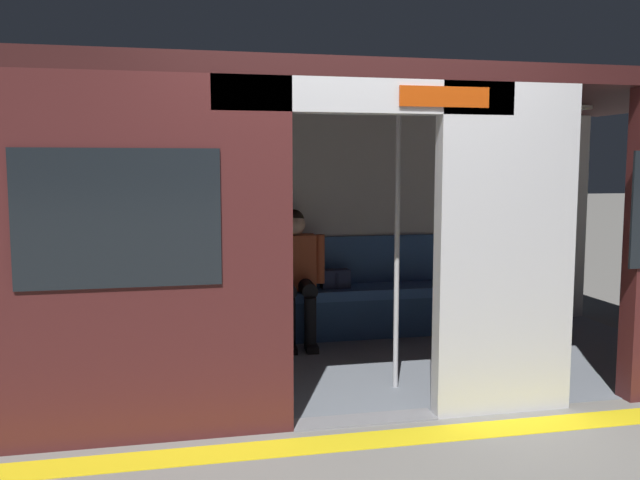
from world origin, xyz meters
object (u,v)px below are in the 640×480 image
(bench_seat, at_px, (302,302))
(grab_pole_far, at_px, (397,244))
(handbag, at_px, (335,279))
(book, at_px, (259,289))
(train_car, at_px, (318,183))
(grab_pole_door, at_px, (287,248))
(person_seated, at_px, (295,267))

(bench_seat, distance_m, grab_pole_far, 1.66)
(handbag, xyz_separation_m, book, (0.70, 0.01, -0.07))
(grab_pole_far, bearing_deg, train_car, -49.89)
(train_car, distance_m, book, 1.40)
(train_car, xyz_separation_m, handbag, (-0.38, -0.97, -0.90))
(train_car, bearing_deg, book, -71.30)
(handbag, height_order, grab_pole_door, grab_pole_door)
(person_seated, distance_m, handbag, 0.43)
(person_seated, relative_size, grab_pole_far, 0.58)
(train_car, xyz_separation_m, grab_pole_door, (0.34, 0.61, -0.41))
(bench_seat, height_order, person_seated, person_seated)
(book, relative_size, grab_pole_door, 0.11)
(person_seated, bearing_deg, handbag, -166.28)
(handbag, xyz_separation_m, grab_pole_far, (-0.08, 1.51, 0.49))
(person_seated, bearing_deg, book, -15.90)
(person_seated, bearing_deg, bench_seat, -144.15)
(bench_seat, distance_m, person_seated, 0.34)
(person_seated, relative_size, grab_pole_door, 0.58)
(person_seated, bearing_deg, grab_pole_door, 77.75)
(handbag, height_order, book, handbag)
(person_seated, bearing_deg, grab_pole_far, 108.35)
(train_car, height_order, grab_pole_door, train_car)
(bench_seat, bearing_deg, grab_pole_far, 105.12)
(train_car, bearing_deg, grab_pole_door, 61.00)
(book, distance_m, grab_pole_door, 1.67)
(train_car, bearing_deg, person_seated, -88.93)
(train_car, bearing_deg, bench_seat, -93.47)
(book, bearing_deg, bench_seat, 176.03)
(book, xyz_separation_m, grab_pole_far, (-0.78, 1.50, 0.56))
(bench_seat, relative_size, book, 14.37)
(book, bearing_deg, handbag, -178.02)
(grab_pole_far, bearing_deg, person_seated, -71.65)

